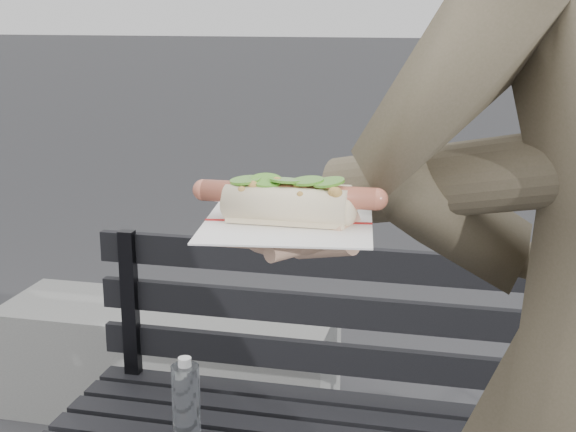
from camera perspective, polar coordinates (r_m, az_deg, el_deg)
name	(u,v)px	position (r m, az deg, el deg)	size (l,w,h in m)	color
park_bench	(369,406)	(1.97, 5.78, -13.26)	(1.50, 0.44, 0.88)	black
concrete_block	(169,361)	(2.99, -8.49, -10.14)	(1.20, 0.40, 0.40)	slate
held_hotdog	(469,183)	(0.94, 12.77, 2.28)	(0.63, 0.32, 0.20)	#4C4532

